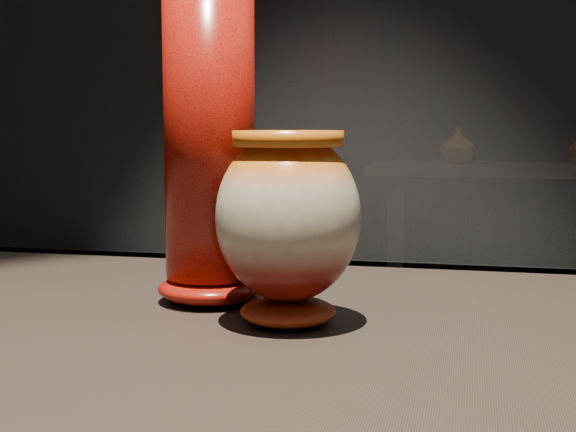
{
  "coord_description": "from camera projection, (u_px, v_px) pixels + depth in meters",
  "views": [
    {
      "loc": [
        0.03,
        -0.75,
        1.11
      ],
      "look_at": [
        -0.15,
        0.05,
        1.01
      ],
      "focal_mm": 50.0,
      "sensor_mm": 36.0,
      "label": 1
    }
  ],
  "objects": [
    {
      "name": "main_vase",
      "position": [
        288.0,
        220.0,
        0.82
      ],
      "size": [
        0.19,
        0.19,
        0.2
      ],
      "rotation": [
        0.0,
        0.0,
        -0.28
      ],
      "color": "#660F09",
      "rests_on": "display_plinth"
    },
    {
      "name": "tall_vase",
      "position": [
        210.0,
        138.0,
        0.92
      ],
      "size": [
        0.15,
        0.15,
        0.39
      ],
      "rotation": [
        0.0,
        0.0,
        -0.23
      ],
      "color": "#AD1C0B",
      "rests_on": "display_plinth"
    },
    {
      "name": "back_shelf",
      "position": [
        573.0,
        218.0,
        3.95
      ],
      "size": [
        2.0,
        0.6,
        0.9
      ],
      "color": "black",
      "rests_on": "ground"
    },
    {
      "name": "back_vase_left",
      "position": [
        458.0,
        145.0,
        4.04
      ],
      "size": [
        0.19,
        0.19,
        0.18
      ],
      "primitive_type": "imported",
      "rotation": [
        0.0,
        0.0,
        4.78
      ],
      "color": "#8B5A14",
      "rests_on": "back_shelf"
    }
  ]
}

